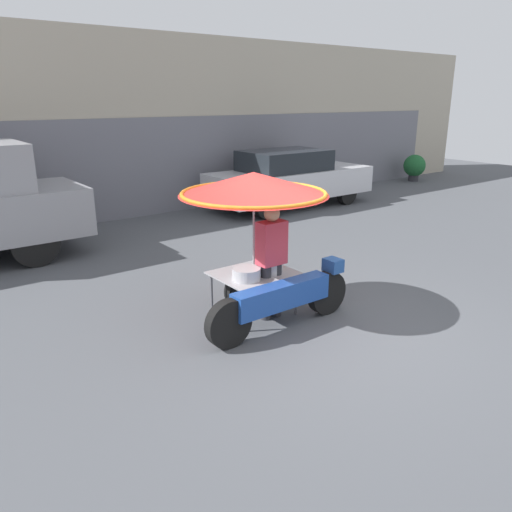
% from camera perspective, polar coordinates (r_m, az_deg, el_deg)
% --- Properties ---
extents(ground_plane, '(36.00, 36.00, 0.00)m').
position_cam_1_polar(ground_plane, '(6.58, 8.60, -8.35)').
color(ground_plane, '#4C4F54').
extents(shopfront_building, '(28.00, 2.06, 4.37)m').
position_cam_1_polar(shopfront_building, '(13.31, -18.79, 13.81)').
color(shopfront_building, '#B2A893').
rests_on(shopfront_building, ground).
extents(vendor_motorcycle_cart, '(2.23, 1.94, 1.96)m').
position_cam_1_polar(vendor_motorcycle_cart, '(6.44, 0.17, 5.64)').
color(vendor_motorcycle_cart, black).
rests_on(vendor_motorcycle_cart, ground).
extents(vendor_person, '(0.38, 0.22, 1.55)m').
position_cam_1_polar(vendor_person, '(6.56, 1.78, -0.09)').
color(vendor_person, '#2D2D33').
rests_on(vendor_person, ground).
extents(parked_car, '(4.67, 1.72, 1.53)m').
position_cam_1_polar(parked_car, '(13.64, 3.83, 8.87)').
color(parked_car, black).
rests_on(parked_car, ground).
extents(potted_plant, '(0.77, 0.77, 0.93)m').
position_cam_1_polar(potted_plant, '(18.84, 17.65, 9.75)').
color(potted_plant, '#2D2D33').
rests_on(potted_plant, ground).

